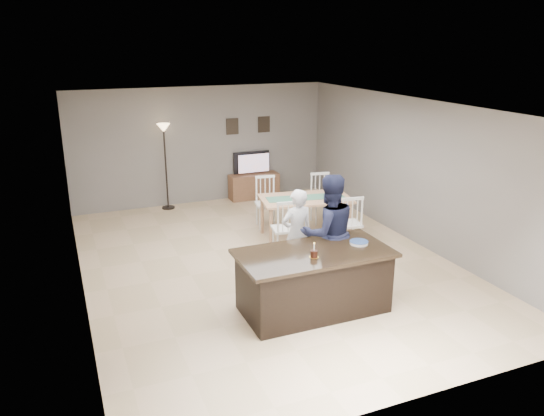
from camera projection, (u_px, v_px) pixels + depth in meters
name	position (u px, v px, depth m)	size (l,w,h in m)	color
floor	(266.00, 263.00, 9.20)	(8.00, 8.00, 0.00)	tan
room_shell	(266.00, 169.00, 8.69)	(8.00, 8.00, 8.00)	slate
kitchen_island	(314.00, 281.00, 7.48)	(2.15, 1.10, 0.90)	black
tv_console	(254.00, 186.00, 12.86)	(1.20, 0.40, 0.60)	brown
television	(253.00, 163.00, 12.75)	(0.91, 0.12, 0.53)	black
tv_screen_glow	(254.00, 163.00, 12.68)	(0.78, 0.78, 0.00)	orange
picture_frames	(248.00, 125.00, 12.58)	(1.10, 0.02, 0.38)	black
doorway	(88.00, 278.00, 5.70)	(0.00, 2.10, 2.65)	black
woman	(297.00, 234.00, 8.45)	(0.54, 0.35, 1.48)	silver
man	(328.00, 233.00, 8.01)	(0.89, 0.69, 1.82)	#1A1E3A
birthday_cake	(314.00, 254.00, 7.14)	(0.14, 0.14, 0.21)	gold
plate_stack	(359.00, 243.00, 7.61)	(0.27, 0.27, 0.04)	white
dining_table	(305.00, 205.00, 10.20)	(1.93, 2.17, 1.05)	tan
floor_lamp	(164.00, 143.00, 11.72)	(0.29, 0.29, 1.94)	black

